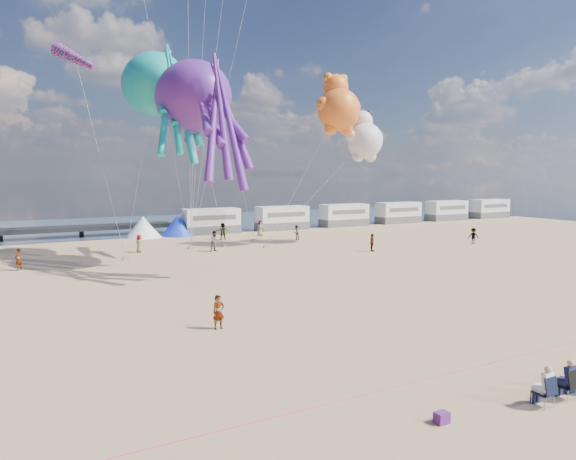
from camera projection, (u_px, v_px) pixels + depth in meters
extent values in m
plane|color=tan|center=(388.00, 331.00, 23.12)|extent=(120.00, 120.00, 0.00)
plane|color=#324960|center=(134.00, 225.00, 71.29)|extent=(120.00, 120.00, 0.00)
cube|color=silver|center=(211.00, 221.00, 60.82)|extent=(6.60, 2.50, 3.00)
cube|color=silver|center=(282.00, 218.00, 65.29)|extent=(6.60, 2.50, 3.00)
cube|color=silver|center=(344.00, 215.00, 69.75)|extent=(6.60, 2.50, 3.00)
cube|color=silver|center=(398.00, 213.00, 74.22)|extent=(6.60, 2.50, 3.00)
cube|color=silver|center=(447.00, 211.00, 78.69)|extent=(6.60, 2.50, 3.00)
cube|color=silver|center=(490.00, 209.00, 83.16)|extent=(6.60, 2.50, 3.00)
cone|color=white|center=(143.00, 227.00, 57.09)|extent=(4.00, 4.00, 2.40)
cone|color=#1933CC|center=(178.00, 225.00, 58.97)|extent=(4.00, 4.00, 2.40)
cube|color=#5B2079|center=(442.00, 418.00, 14.53)|extent=(0.40, 0.30, 0.32)
cube|color=#162345|center=(568.00, 388.00, 16.58)|extent=(0.38, 0.28, 0.30)
cylinder|color=#F2338C|center=(476.00, 367.00, 18.74)|extent=(34.00, 0.03, 0.03)
imported|color=tan|center=(219.00, 312.00, 23.32)|extent=(0.60, 0.42, 1.57)
imported|color=#7F6659|center=(260.00, 228.00, 58.70)|extent=(0.68, 0.48, 1.78)
imported|color=#7F6659|center=(215.00, 241.00, 46.78)|extent=(1.04, 0.80, 1.88)
imported|color=#7F6659|center=(473.00, 236.00, 51.86)|extent=(1.00, 0.97, 1.63)
imported|color=#7F6659|center=(372.00, 243.00, 46.83)|extent=(1.03, 1.21, 1.63)
imported|color=#7F6659|center=(223.00, 231.00, 55.17)|extent=(1.15, 0.67, 1.85)
imported|color=#7F6659|center=(18.00, 259.00, 37.57)|extent=(1.34, 1.48, 1.64)
imported|color=#7F6659|center=(139.00, 244.00, 46.28)|extent=(0.44, 0.62, 1.60)
imported|color=#7F6659|center=(296.00, 233.00, 55.04)|extent=(0.88, 0.70, 1.57)
cube|color=gray|center=(125.00, 259.00, 42.30)|extent=(0.50, 0.35, 0.22)
cube|color=gray|center=(225.00, 245.00, 50.18)|extent=(0.50, 0.35, 0.22)
cube|color=gray|center=(266.00, 247.00, 49.20)|extent=(0.50, 0.35, 0.22)
cube|color=gray|center=(254.00, 240.00, 54.19)|extent=(0.50, 0.35, 0.22)
cube|color=gray|center=(191.00, 248.00, 48.59)|extent=(0.50, 0.35, 0.22)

